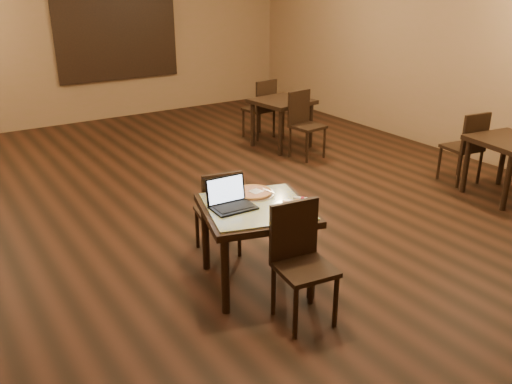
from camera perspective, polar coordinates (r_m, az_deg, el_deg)
ground at (r=6.62m, az=-2.63°, el=-1.36°), size 10.00×10.00×0.00m
wall_back at (r=10.76m, az=-17.03°, el=15.08°), size 8.00×0.02×3.00m
wall_right at (r=8.88m, az=20.62°, el=13.37°), size 0.02×10.00×3.00m
mural at (r=10.87m, az=-14.40°, el=15.67°), size 2.34×0.05×1.64m
tiled_table at (r=4.72m, az=0.02°, el=-2.58°), size 1.14×1.14×0.76m
chair_main_near at (r=4.33m, az=4.63°, el=-6.67°), size 0.47×0.47×0.98m
chair_main_far at (r=5.26m, az=-3.85°, el=-1.73°), size 0.46×0.46×0.91m
laptop at (r=4.64m, az=-2.78°, el=-0.78°), size 0.38×0.30×0.25m
plate at (r=4.66m, az=3.50°, el=-1.48°), size 0.26×0.26×0.01m
pizza_slice at (r=4.65m, az=3.50°, el=-1.32°), size 0.20×0.20×0.02m
pizza_pan at (r=4.92m, az=-0.34°, el=-0.15°), size 0.40×0.40×0.01m
pizza_whole at (r=4.92m, az=-0.34°, el=-0.00°), size 0.35×0.35×0.02m
spatula at (r=4.91m, az=-0.02°, el=0.07°), size 0.15×0.27×0.01m
napkin_roll at (r=4.78m, az=4.95°, el=-0.74°), size 0.13×0.15×0.04m
other_table_a at (r=8.73m, az=2.73°, el=8.85°), size 0.93×0.93×0.77m
other_table_a_chair_near at (r=8.29m, az=5.03°, el=7.53°), size 0.49×0.49×1.00m
other_table_a_chair_far at (r=9.22m, az=0.64°, el=9.09°), size 0.49×0.49×1.00m
other_table_c at (r=7.34m, az=25.04°, el=4.12°), size 0.91×0.91×0.76m
other_table_c_chair_far at (r=7.65m, az=21.37°, el=4.75°), size 0.48×0.48×0.98m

